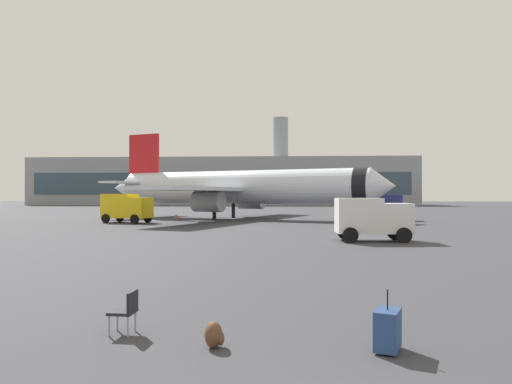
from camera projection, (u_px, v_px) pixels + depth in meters
The scene contains 10 objects.
airplane_at_gate at pixel (238, 187), 53.23m from camera, with size 34.58×31.66×10.50m.
service_truck at pixel (126, 207), 46.22m from camera, with size 5.23×3.63×2.90m.
fuel_truck at pixel (373, 204), 51.40m from camera, with size 6.34×3.60×3.20m.
cargo_van at pixel (372, 217), 27.74m from camera, with size 4.45×2.42×2.60m.
safety_cone_near at pixel (176, 216), 55.16m from camera, with size 0.44×0.44×0.60m.
safety_cone_mid at pixel (413, 222), 41.98m from camera, with size 0.44×0.44×0.63m.
rolling_suitcase at pixel (388, 329), 8.19m from camera, with size 0.61×0.74×1.10m.
traveller_backpack at pixel (214, 335), 8.38m from camera, with size 0.36×0.40×0.48m.
gate_chair at pixel (126, 309), 9.21m from camera, with size 0.51×0.51×0.86m.
terminal_building at pixel (224, 182), 133.29m from camera, with size 105.97×22.56×25.02m.
Camera 1 is at (-0.14, -4.01, 2.78)m, focal length 32.35 mm.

